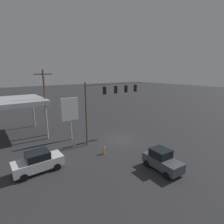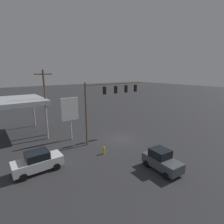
# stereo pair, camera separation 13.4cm
# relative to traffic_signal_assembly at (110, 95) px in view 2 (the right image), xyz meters

# --- Properties ---
(ground_plane) EXTENTS (200.00, 200.00, 0.00)m
(ground_plane) POSITION_rel_traffic_signal_assembly_xyz_m (-1.06, 1.01, -6.02)
(ground_plane) COLOR #2D2D30
(traffic_signal_assembly) EXTENTS (9.41, 0.43, 7.86)m
(traffic_signal_assembly) POSITION_rel_traffic_signal_assembly_xyz_m (0.00, 0.00, 0.00)
(traffic_signal_assembly) COLOR brown
(traffic_signal_assembly) RESTS_ON ground
(utility_pole) EXTENTS (2.40, 0.26, 9.36)m
(utility_pole) POSITION_rel_traffic_signal_assembly_xyz_m (6.50, -6.64, -1.06)
(utility_pole) COLOR brown
(utility_pole) RESTS_ON ground
(gas_station_canopy) EXTENTS (9.15, 8.42, 5.40)m
(gas_station_canopy) POSITION_rel_traffic_signal_assembly_xyz_m (10.96, -8.75, -0.99)
(gas_station_canopy) COLOR #B2B7BC
(gas_station_canopy) RESTS_ON ground
(price_sign) EXTENTS (2.34, 0.27, 5.78)m
(price_sign) POSITION_rel_traffic_signal_assembly_xyz_m (4.51, -2.87, -1.98)
(price_sign) COLOR #B7B7BC
(price_sign) RESTS_ON ground
(sedan_waiting) EXTENTS (4.40, 2.06, 1.93)m
(sedan_waiting) POSITION_rel_traffic_signal_assembly_xyz_m (10.21, 2.57, -5.07)
(sedan_waiting) COLOR silver
(sedan_waiting) RESTS_ON ground
(hatchback_crossing) EXTENTS (2.19, 3.92, 1.97)m
(hatchback_crossing) POSITION_rel_traffic_signal_assembly_xyz_m (0.75, 9.31, -5.08)
(hatchback_crossing) COLOR #474C51
(hatchback_crossing) RESTS_ON ground
(fire_hydrant) EXTENTS (0.24, 0.24, 0.88)m
(fire_hydrant) POSITION_rel_traffic_signal_assembly_xyz_m (3.32, 3.36, -5.59)
(fire_hydrant) COLOR gold
(fire_hydrant) RESTS_ON ground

